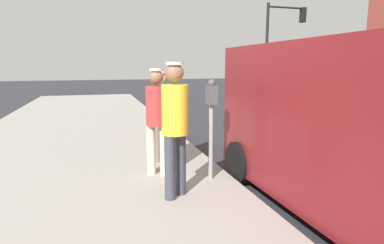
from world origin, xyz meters
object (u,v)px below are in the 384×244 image
object	(u,v)px
parking_meter_near	(211,112)
pedestrian_in_green	(161,112)
pedestrian_in_yellow	(175,121)
fire_hydrant	(155,114)
traffic_light_corner	(280,35)
pedestrian_in_red	(157,115)

from	to	relation	value
parking_meter_near	pedestrian_in_green	size ratio (longest dim) A/B	0.94
parking_meter_near	pedestrian_in_yellow	xyz separation A→B (m)	(0.68, 0.50, -0.02)
pedestrian_in_yellow	pedestrian_in_green	bearing A→B (deg)	-94.62
pedestrian_in_yellow	fire_hydrant	xyz separation A→B (m)	(-0.58, -4.66, -0.60)
pedestrian_in_yellow	traffic_light_corner	xyz separation A→B (m)	(-9.00, -12.11, 2.35)
pedestrian_in_red	traffic_light_corner	size ratio (longest dim) A/B	0.32
parking_meter_near	pedestrian_in_red	size ratio (longest dim) A/B	0.91
pedestrian_in_yellow	traffic_light_corner	size ratio (longest dim) A/B	0.34
pedestrian_in_red	fire_hydrant	xyz separation A→B (m)	(-0.64, -3.74, -0.54)
traffic_light_corner	fire_hydrant	world-z (taller)	traffic_light_corner
fire_hydrant	pedestrian_in_green	bearing A→B (deg)	81.74
parking_meter_near	fire_hydrant	bearing A→B (deg)	-88.62
traffic_light_corner	fire_hydrant	xyz separation A→B (m)	(8.42, 7.45, -2.95)
traffic_light_corner	fire_hydrant	bearing A→B (deg)	41.52
parking_meter_near	pedestrian_in_green	bearing A→B (deg)	-61.31
pedestrian_in_red	pedestrian_in_yellow	world-z (taller)	pedestrian_in_yellow
pedestrian_in_yellow	fire_hydrant	bearing A→B (deg)	-97.07
parking_meter_near	pedestrian_in_yellow	size ratio (longest dim) A/B	0.86
parking_meter_near	pedestrian_in_yellow	bearing A→B (deg)	36.64
pedestrian_in_green	fire_hydrant	xyz separation A→B (m)	(-0.46, -3.14, -0.51)
pedestrian_in_red	fire_hydrant	world-z (taller)	pedestrian_in_red
fire_hydrant	traffic_light_corner	bearing A→B (deg)	-138.48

